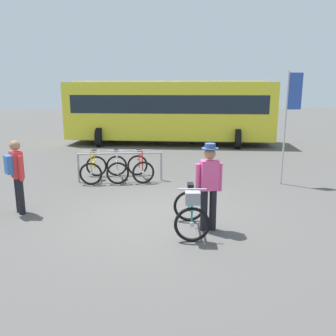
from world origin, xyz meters
The scene contains 10 objects.
ground_plane centered at (0.00, 0.00, 0.00)m, with size 80.00×80.00×0.00m, color #514F4C.
bike_rack_rail centered at (-0.78, 3.19, 0.64)m, with size 2.51×0.13×0.88m.
racked_bike_yellow centered at (-1.58, 3.39, 0.37)m, with size 0.76×1.16×0.97m.
racked_bike_white centered at (-0.88, 3.37, 0.37)m, with size 0.70×1.13×0.98m.
racked_bike_red centered at (-0.18, 3.35, 0.37)m, with size 0.78×1.15×0.97m.
featured_bicycle centered at (0.55, -0.86, 0.45)m, with size 0.81×1.22×0.97m.
person_with_featured_bike centered at (0.92, -0.77, 0.95)m, with size 0.53×0.32×1.72m.
pedestrian_with_backpack centered at (-3.02, 0.70, 0.94)m, with size 0.44×0.47×1.64m.
bus_distant centered at (1.69, 10.31, 1.74)m, with size 10.31×4.81×3.08m.
banner_flag centered at (4.00, 2.28, 2.23)m, with size 0.44×0.05×3.20m.
Camera 1 is at (-0.72, -7.13, 2.74)m, focal length 37.60 mm.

